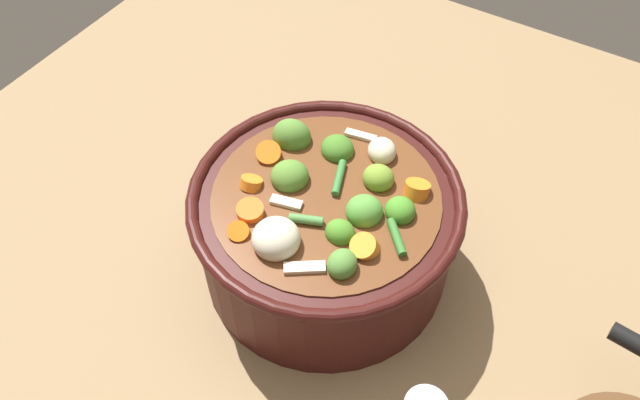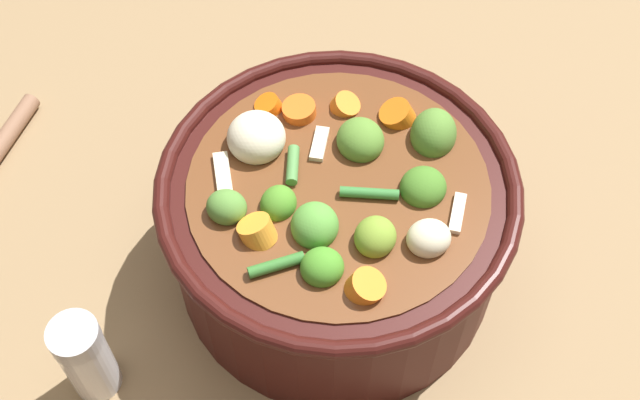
% 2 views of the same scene
% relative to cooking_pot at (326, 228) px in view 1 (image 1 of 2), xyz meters
% --- Properties ---
extents(ground_plane, '(1.10, 1.10, 0.00)m').
position_rel_cooking_pot_xyz_m(ground_plane, '(0.00, -0.00, -0.07)').
color(ground_plane, '#8C704C').
extents(cooking_pot, '(0.28, 0.28, 0.15)m').
position_rel_cooking_pot_xyz_m(cooking_pot, '(0.00, 0.00, 0.00)').
color(cooking_pot, '#38110F').
rests_on(cooking_pot, ground_plane).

